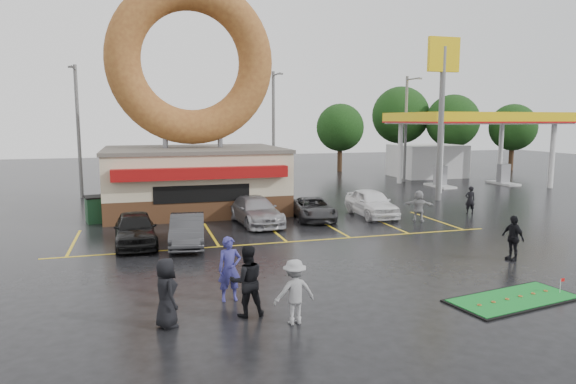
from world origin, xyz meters
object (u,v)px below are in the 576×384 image
object	(u,v)px
car_white	(371,203)
person_blue	(230,269)
car_black	(135,229)
person_cameraman	(513,238)
gas_station	(453,139)
car_silver	(256,211)
streetlight_left	(78,128)
streetlight_right	(406,126)
donut_shop	(193,135)
putting_green	(514,299)
dumpster	(104,209)
car_dgrey	(187,230)
car_grey	(313,209)
shell_sign	(442,88)
streetlight_mid	(274,127)

from	to	relation	value
car_white	person_blue	bearing A→B (deg)	-129.84
car_black	person_cameraman	size ratio (longest dim) A/B	2.44
gas_station	car_silver	bearing A→B (deg)	-147.06
streetlight_left	streetlight_right	distance (m)	26.08
donut_shop	streetlight_left	size ratio (longest dim) A/B	1.50
car_silver	putting_green	xyz separation A→B (m)	(4.89, -13.23, -0.66)
car_silver	dumpster	world-z (taller)	car_silver
donut_shop	car_dgrey	bearing A→B (deg)	-97.94
gas_station	dumpster	size ratio (longest dim) A/B	7.58
streetlight_left	car_dgrey	xyz separation A→B (m)	(5.74, -15.95, -4.12)
gas_station	streetlight_left	distance (m)	30.04
streetlight_right	dumpster	xyz separation A→B (m)	(-23.97, -11.33, -4.13)
dumpster	car_white	bearing A→B (deg)	-21.97
car_white	dumpster	bearing A→B (deg)	171.18
car_white	gas_station	bearing A→B (deg)	45.02
car_black	dumpster	bearing A→B (deg)	102.79
car_grey	person_cameraman	size ratio (longest dim) A/B	2.45
streetlight_left	car_dgrey	bearing A→B (deg)	-70.19
streetlight_right	car_silver	distance (m)	22.13
shell_sign	car_dgrey	distance (m)	20.18
person_blue	putting_green	xyz separation A→B (m)	(8.12, -2.36, -0.93)
car_black	dumpster	size ratio (longest dim) A/B	2.35
dumpster	shell_sign	bearing A→B (deg)	-7.55
person_cameraman	dumpster	bearing A→B (deg)	-134.75
streetlight_mid	putting_green	xyz separation A→B (m)	(0.45, -26.46, -4.75)
gas_station	car_black	bearing A→B (deg)	-148.27
streetlight_left	shell_sign	bearing A→B (deg)	-18.99
gas_station	streetlight_mid	world-z (taller)	streetlight_mid
donut_shop	car_black	xyz separation A→B (m)	(-3.38, -8.35, -3.74)
gas_station	car_white	xyz separation A→B (m)	(-13.80, -13.00, -2.94)
donut_shop	car_grey	bearing A→B (deg)	-40.56
person_cameraman	person_blue	bearing A→B (deg)	-88.94
streetlight_mid	putting_green	size ratio (longest dim) A/B	2.08
shell_sign	car_white	distance (m)	10.32
streetlight_left	person_blue	size ratio (longest dim) A/B	4.67
gas_station	streetlight_left	size ratio (longest dim) A/B	1.52
car_silver	person_cameraman	xyz separation A→B (m)	(7.92, -9.48, 0.17)
shell_sign	streetlight_mid	world-z (taller)	shell_sign
car_grey	person_cameraman	distance (m)	10.84
shell_sign	car_grey	world-z (taller)	shell_sign
car_grey	car_silver	bearing A→B (deg)	-167.41
donut_shop	person_blue	world-z (taller)	donut_shop
streetlight_left	car_grey	bearing A→B (deg)	-42.93
streetlight_right	car_dgrey	world-z (taller)	streetlight_right
person_blue	car_dgrey	bearing A→B (deg)	91.82
person_blue	dumpster	world-z (taller)	person_blue
donut_shop	car_silver	bearing A→B (deg)	-64.19
streetlight_left	streetlight_right	bearing A→B (deg)	4.40
car_white	person_cameraman	size ratio (longest dim) A/B	2.57
gas_station	dumpster	xyz separation A→B (m)	(-27.97, -10.36, -3.05)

